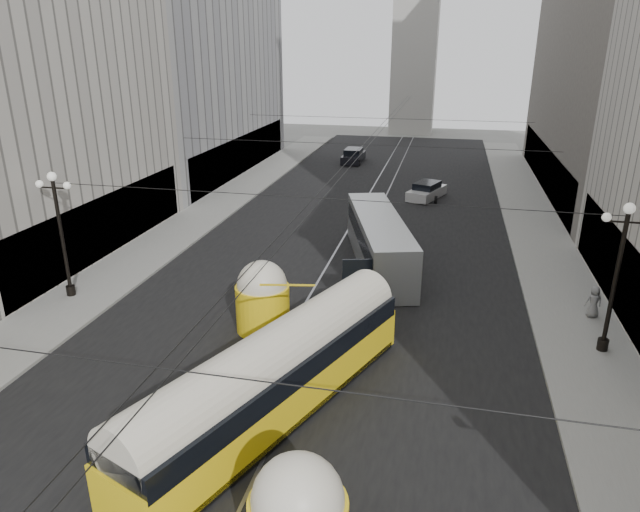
% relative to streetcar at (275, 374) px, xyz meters
% --- Properties ---
extents(road, '(20.00, 85.00, 0.02)m').
position_rel_streetcar_xyz_m(road, '(-0.46, 21.57, -1.63)').
color(road, black).
rests_on(road, ground).
extents(sidewalk_left, '(4.00, 72.00, 0.15)m').
position_rel_streetcar_xyz_m(sidewalk_left, '(-12.46, 25.07, -1.56)').
color(sidewalk_left, gray).
rests_on(sidewalk_left, ground).
extents(sidewalk_right, '(4.00, 72.00, 0.15)m').
position_rel_streetcar_xyz_m(sidewalk_right, '(11.54, 25.07, -1.56)').
color(sidewalk_right, gray).
rests_on(sidewalk_right, ground).
extents(rail_left, '(0.12, 85.00, 0.04)m').
position_rel_streetcar_xyz_m(rail_left, '(-1.21, 21.57, -1.63)').
color(rail_left, gray).
rests_on(rail_left, ground).
extents(rail_right, '(0.12, 85.00, 0.04)m').
position_rel_streetcar_xyz_m(rail_right, '(0.29, 21.57, -1.63)').
color(rail_right, gray).
rests_on(rail_right, ground).
extents(building_left_far, '(12.60, 28.60, 28.60)m').
position_rel_streetcar_xyz_m(building_left_far, '(-20.46, 37.07, 12.68)').
color(building_left_far, '#999999').
rests_on(building_left_far, ground).
extents(distant_tower, '(6.00, 6.00, 31.36)m').
position_rel_streetcar_xyz_m(distant_tower, '(-0.46, 69.07, 13.33)').
color(distant_tower, '#B2AFA8').
rests_on(distant_tower, ground).
extents(lamppost_left_mid, '(1.86, 0.44, 6.37)m').
position_rel_streetcar_xyz_m(lamppost_left_mid, '(-13.06, 7.07, 2.11)').
color(lamppost_left_mid, black).
rests_on(lamppost_left_mid, sidewalk_left).
extents(lamppost_right_mid, '(1.86, 0.44, 6.37)m').
position_rel_streetcar_xyz_m(lamppost_right_mid, '(12.14, 7.07, 2.11)').
color(lamppost_right_mid, black).
rests_on(lamppost_right_mid, sidewalk_right).
extents(catenary, '(25.00, 72.00, 0.23)m').
position_rel_streetcar_xyz_m(catenary, '(-0.34, 20.56, 4.25)').
color(catenary, black).
rests_on(catenary, ground).
extents(streetcar, '(7.21, 14.34, 3.35)m').
position_rel_streetcar_xyz_m(streetcar, '(0.00, 0.00, 0.00)').
color(streetcar, yellow).
rests_on(streetcar, ground).
extents(city_bus, '(5.46, 11.83, 2.90)m').
position_rel_streetcar_xyz_m(city_bus, '(1.68, 15.05, -0.05)').
color(city_bus, '#A9ADAF').
rests_on(city_bus, ground).
extents(sedan_white_far, '(3.27, 4.79, 1.40)m').
position_rel_streetcar_xyz_m(sedan_white_far, '(3.67, 31.18, -1.00)').
color(sedan_white_far, white).
rests_on(sedan_white_far, ground).
extents(sedan_dark_far, '(2.01, 4.79, 1.51)m').
position_rel_streetcar_xyz_m(sedan_dark_far, '(-4.88, 45.01, -0.95)').
color(sedan_dark_far, black).
rests_on(sedan_dark_far, ground).
extents(pedestrian_sidewalk_right, '(0.82, 0.59, 1.54)m').
position_rel_streetcar_xyz_m(pedestrian_sidewalk_right, '(12.37, 10.29, -0.72)').
color(pedestrian_sidewalk_right, slate).
rests_on(pedestrian_sidewalk_right, sidewalk_right).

